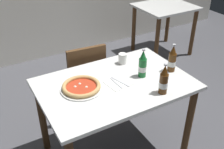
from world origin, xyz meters
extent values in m
cube|color=silver|center=(0.00, 0.00, 0.73)|extent=(1.20, 0.80, 0.03)
cylinder|color=brown|center=(0.54, -0.34, 0.36)|extent=(0.06, 0.06, 0.72)
cylinder|color=brown|center=(-0.54, 0.34, 0.36)|extent=(0.06, 0.06, 0.72)
cylinder|color=brown|center=(0.54, 0.34, 0.36)|extent=(0.06, 0.06, 0.72)
cube|color=brown|center=(0.00, 0.68, 0.43)|extent=(0.43, 0.43, 0.04)
cube|color=brown|center=(-0.01, 0.50, 0.65)|extent=(0.38, 0.07, 0.40)
cylinder|color=brown|center=(0.18, 0.84, 0.21)|extent=(0.04, 0.04, 0.41)
cylinder|color=brown|center=(-0.16, 0.86, 0.21)|extent=(0.04, 0.04, 0.41)
cylinder|color=brown|center=(0.16, 0.50, 0.21)|extent=(0.04, 0.04, 0.41)
cylinder|color=brown|center=(-0.18, 0.52, 0.21)|extent=(0.04, 0.04, 0.41)
cube|color=silver|center=(1.67, 1.41, 0.73)|extent=(0.80, 0.70, 0.03)
cylinder|color=brown|center=(1.33, 1.12, 0.36)|extent=(0.06, 0.06, 0.72)
cylinder|color=brown|center=(2.01, 1.12, 0.36)|extent=(0.06, 0.06, 0.72)
cylinder|color=brown|center=(1.33, 1.70, 0.36)|extent=(0.06, 0.06, 0.72)
cylinder|color=brown|center=(2.01, 1.70, 0.36)|extent=(0.06, 0.06, 0.72)
cylinder|color=white|center=(-0.27, 0.05, 0.76)|extent=(0.32, 0.32, 0.01)
cylinder|color=#BC381E|center=(-0.27, 0.05, 0.77)|extent=(0.23, 0.23, 0.01)
torus|color=tan|center=(-0.27, 0.05, 0.78)|extent=(0.30, 0.30, 0.03)
sphere|color=silver|center=(-0.31, 0.07, 0.77)|extent=(0.02, 0.02, 0.02)
sphere|color=silver|center=(-0.24, 0.03, 0.77)|extent=(0.02, 0.02, 0.02)
sphere|color=silver|center=(-0.26, 0.09, 0.77)|extent=(0.02, 0.02, 0.02)
cylinder|color=#512D0F|center=(0.51, -0.07, 0.83)|extent=(0.06, 0.06, 0.16)
cone|color=#512D0F|center=(0.51, -0.07, 0.95)|extent=(0.05, 0.05, 0.07)
cylinder|color=#B7B7BC|center=(0.51, -0.07, 0.99)|extent=(0.03, 0.03, 0.01)
cylinder|color=white|center=(0.51, -0.07, 0.82)|extent=(0.07, 0.07, 0.04)
cylinder|color=#512D0F|center=(0.24, -0.29, 0.83)|extent=(0.06, 0.06, 0.16)
cone|color=#512D0F|center=(0.24, -0.29, 0.95)|extent=(0.05, 0.05, 0.07)
cylinder|color=#B7B7BC|center=(0.24, -0.29, 0.99)|extent=(0.03, 0.03, 0.01)
cylinder|color=white|center=(0.24, -0.29, 0.82)|extent=(0.07, 0.07, 0.04)
cylinder|color=#196B2D|center=(0.24, -0.02, 0.83)|extent=(0.06, 0.06, 0.16)
cone|color=#196B2D|center=(0.24, -0.02, 0.95)|extent=(0.05, 0.05, 0.07)
cylinder|color=#B7B7BC|center=(0.24, -0.02, 0.99)|extent=(0.03, 0.03, 0.01)
cylinder|color=white|center=(0.24, -0.02, 0.82)|extent=(0.07, 0.07, 0.04)
cube|color=white|center=(0.02, -0.01, 0.75)|extent=(0.20, 0.20, 0.00)
cube|color=silver|center=(0.04, -0.01, 0.76)|extent=(0.07, 0.19, 0.00)
cube|color=silver|center=(0.00, -0.01, 0.76)|extent=(0.02, 0.17, 0.00)
cylinder|color=white|center=(0.22, 0.24, 0.80)|extent=(0.07, 0.07, 0.09)
camera|label=1|loc=(-0.90, -1.53, 1.90)|focal=42.76mm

